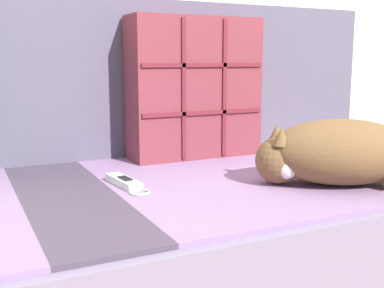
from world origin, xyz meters
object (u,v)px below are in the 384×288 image
sleeping_cat (334,153)px  throw_pillow_quilted (194,88)px  game_remote_near (125,183)px  couch (148,258)px

sleeping_cat → throw_pillow_quilted: bearing=107.4°
throw_pillow_quilted → game_remote_near: (-0.32, -0.26, -0.21)m
couch → throw_pillow_quilted: throw_pillow_quilted is taller
couch → sleeping_cat: 0.54m
throw_pillow_quilted → sleeping_cat: (0.15, -0.47, -0.14)m
sleeping_cat → game_remote_near: size_ratio=2.22×
throw_pillow_quilted → sleeping_cat: throw_pillow_quilted is taller
couch → throw_pillow_quilted: 0.54m
couch → sleeping_cat: bearing=-30.0°
sleeping_cat → game_remote_near: 0.51m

